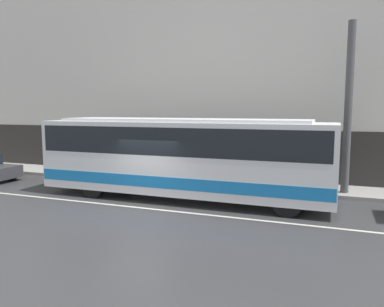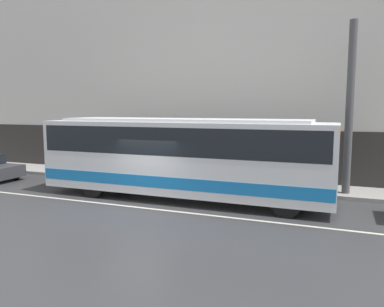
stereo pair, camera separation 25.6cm
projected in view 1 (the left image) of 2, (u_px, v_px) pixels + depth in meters
ground_plane at (141, 208)px, 13.98m from camera, size 60.00×60.00×0.00m
sidewalk at (191, 181)px, 18.80m from camera, size 60.00×2.40×0.17m
building_facade at (200, 81)px, 19.45m from camera, size 60.00×0.35×10.66m
lane_stripe at (141, 208)px, 13.98m from camera, size 54.00×0.14×0.01m
transit_bus at (182, 154)px, 15.16m from camera, size 11.89×2.59×3.29m
utility_pole_near at (348, 109)px, 15.40m from camera, size 0.32×0.32×7.06m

